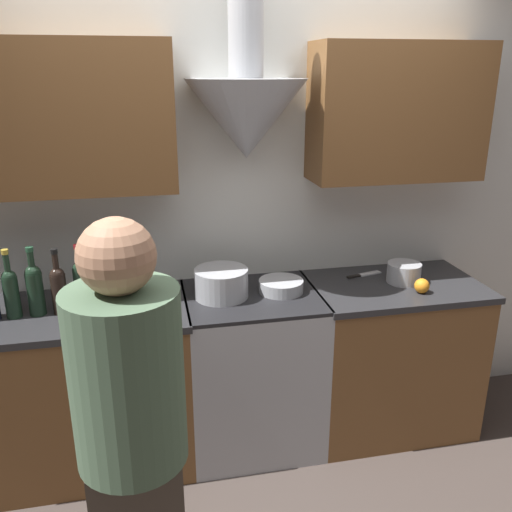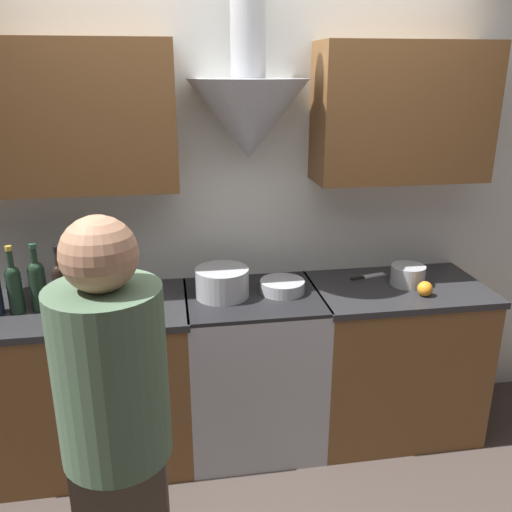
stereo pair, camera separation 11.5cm
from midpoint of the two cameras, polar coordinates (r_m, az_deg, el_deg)
name	(u,v)px [view 2 (the right image)]	position (r m, az deg, el deg)	size (l,w,h in m)	color
ground_plane	(263,476)	(3.06, 1.88, -22.16)	(12.00, 12.00, 0.00)	#423833
wall_back	(237,178)	(2.93, -0.90, 8.22)	(8.40, 0.60, 2.60)	silver
counter_left	(75,385)	(3.05, -17.46, -12.80)	(1.21, 0.62, 0.89)	brown
counter_right	(392,357)	(3.27, 15.16, -10.28)	(0.94, 0.62, 0.89)	brown
stove_range	(253,369)	(3.05, 0.79, -11.79)	(0.71, 0.60, 0.89)	#A8AAAF
wine_bottle_3	(14,286)	(2.82, -23.04, -2.97)	(0.07, 0.07, 0.34)	black
wine_bottle_4	(38,283)	(2.80, -20.93, -2.70)	(0.08, 0.08, 0.34)	black
wine_bottle_5	(61,284)	(2.78, -18.75, -2.84)	(0.07, 0.07, 0.33)	black
wine_bottle_6	(83,280)	(2.78, -16.66, -2.47)	(0.07, 0.07, 0.34)	black
stock_pot	(222,282)	(2.81, -2.42, -2.81)	(0.28, 0.28, 0.15)	#A8AAAF
mixing_bowl	(282,286)	(2.87, 3.93, -3.21)	(0.24, 0.24, 0.06)	#A8AAAF
orange_fruit	(425,289)	(2.97, 18.43, -3.30)	(0.08, 0.08, 0.08)	orange
saucepan	(408,275)	(3.09, 16.72, -1.96)	(0.19, 0.19, 0.11)	#A8AAAF
chefs_knife	(368,276)	(3.16, 12.73, -2.12)	(0.22, 0.08, 0.01)	silver
person_foreground_left	(118,446)	(1.81, -12.46, -18.99)	(0.33, 0.33, 1.65)	#473D33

